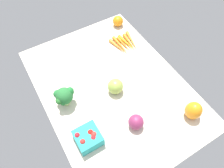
{
  "coord_description": "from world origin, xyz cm",
  "views": [
    {
      "loc": [
        57.3,
        -34.26,
        101.36
      ],
      "look_at": [
        0.0,
        0.0,
        4.0
      ],
      "focal_mm": 33.93,
      "sensor_mm": 36.0,
      "label": 1
    }
  ],
  "objects_px": {
    "bell_pepper_orange": "(193,111)",
    "heirloom_tomato_green": "(116,86)",
    "red_onion_near_basket": "(136,122)",
    "broccoli_head": "(64,96)",
    "berry_basket": "(88,138)",
    "carrot_bunch": "(125,44)",
    "heirloom_tomato_orange": "(118,21)"
  },
  "relations": [
    {
      "from": "berry_basket",
      "to": "carrot_bunch",
      "type": "height_order",
      "value": "berry_basket"
    },
    {
      "from": "broccoli_head",
      "to": "heirloom_tomato_green",
      "type": "xyz_separation_m",
      "value": [
        0.07,
        0.27,
        -0.03
      ]
    },
    {
      "from": "bell_pepper_orange",
      "to": "carrot_bunch",
      "type": "bearing_deg",
      "value": -178.35
    },
    {
      "from": "berry_basket",
      "to": "carrot_bunch",
      "type": "distance_m",
      "value": 0.67
    },
    {
      "from": "berry_basket",
      "to": "red_onion_near_basket",
      "type": "bearing_deg",
      "value": 77.82
    },
    {
      "from": "broccoli_head",
      "to": "berry_basket",
      "type": "bearing_deg",
      "value": 1.54
    },
    {
      "from": "heirloom_tomato_orange",
      "to": "berry_basket",
      "type": "distance_m",
      "value": 0.84
    },
    {
      "from": "red_onion_near_basket",
      "to": "carrot_bunch",
      "type": "relative_size",
      "value": 0.43
    },
    {
      "from": "red_onion_near_basket",
      "to": "heirloom_tomato_orange",
      "type": "bearing_deg",
      "value": 154.92
    },
    {
      "from": "red_onion_near_basket",
      "to": "heirloom_tomato_green",
      "type": "height_order",
      "value": "heirloom_tomato_green"
    },
    {
      "from": "red_onion_near_basket",
      "to": "bell_pepper_orange",
      "type": "bearing_deg",
      "value": 70.13
    },
    {
      "from": "bell_pepper_orange",
      "to": "berry_basket",
      "type": "height_order",
      "value": "bell_pepper_orange"
    },
    {
      "from": "berry_basket",
      "to": "heirloom_tomato_green",
      "type": "bearing_deg",
      "value": 124.31
    },
    {
      "from": "bell_pepper_orange",
      "to": "carrot_bunch",
      "type": "xyz_separation_m",
      "value": [
        -0.6,
        -0.02,
        -0.04
      ]
    },
    {
      "from": "bell_pepper_orange",
      "to": "heirloom_tomato_orange",
      "type": "xyz_separation_m",
      "value": [
        -0.79,
        0.04,
        -0.01
      ]
    },
    {
      "from": "broccoli_head",
      "to": "bell_pepper_orange",
      "type": "distance_m",
      "value": 0.65
    },
    {
      "from": "heirloom_tomato_orange",
      "to": "heirloom_tomato_green",
      "type": "bearing_deg",
      "value": -33.11
    },
    {
      "from": "heirloom_tomato_orange",
      "to": "heirloom_tomato_green",
      "type": "distance_m",
      "value": 0.55
    },
    {
      "from": "bell_pepper_orange",
      "to": "heirloom_tomato_orange",
      "type": "bearing_deg",
      "value": 176.77
    },
    {
      "from": "berry_basket",
      "to": "broccoli_head",
      "type": "bearing_deg",
      "value": -178.46
    },
    {
      "from": "bell_pepper_orange",
      "to": "carrot_bunch",
      "type": "height_order",
      "value": "bell_pepper_orange"
    },
    {
      "from": "heirloom_tomato_orange",
      "to": "heirloom_tomato_green",
      "type": "relative_size",
      "value": 0.84
    },
    {
      "from": "red_onion_near_basket",
      "to": "bell_pepper_orange",
      "type": "xyz_separation_m",
      "value": [
        0.1,
        0.28,
        0.01
      ]
    },
    {
      "from": "bell_pepper_orange",
      "to": "heirloom_tomato_green",
      "type": "height_order",
      "value": "bell_pepper_orange"
    },
    {
      "from": "broccoli_head",
      "to": "carrot_bunch",
      "type": "bearing_deg",
      "value": 111.91
    },
    {
      "from": "berry_basket",
      "to": "heirloom_tomato_green",
      "type": "relative_size",
      "value": 1.34
    },
    {
      "from": "heirloom_tomato_orange",
      "to": "berry_basket",
      "type": "height_order",
      "value": "berry_basket"
    },
    {
      "from": "berry_basket",
      "to": "heirloom_tomato_green",
      "type": "height_order",
      "value": "heirloom_tomato_green"
    },
    {
      "from": "red_onion_near_basket",
      "to": "broccoli_head",
      "type": "bearing_deg",
      "value": -140.45
    },
    {
      "from": "heirloom_tomato_orange",
      "to": "heirloom_tomato_green",
      "type": "xyz_separation_m",
      "value": [
        0.46,
        -0.3,
        0.01
      ]
    },
    {
      "from": "heirloom_tomato_green",
      "to": "berry_basket",
      "type": "bearing_deg",
      "value": -55.69
    },
    {
      "from": "red_onion_near_basket",
      "to": "carrot_bunch",
      "type": "bearing_deg",
      "value": 152.42
    }
  ]
}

